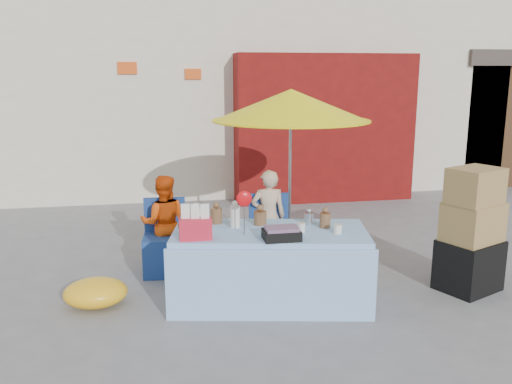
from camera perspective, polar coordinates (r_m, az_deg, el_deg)
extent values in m
plane|color=slate|center=(5.64, -1.73, -11.41)|extent=(80.00, 80.00, 0.00)
cube|color=silver|center=(12.12, -7.03, 12.28)|extent=(12.00, 5.00, 4.50)
cube|color=maroon|center=(9.81, 7.23, 6.67)|extent=(3.20, 0.60, 2.60)
cube|color=#4C331E|center=(13.31, 22.81, 6.89)|extent=(2.60, 3.00, 2.40)
cube|color=#3F3833|center=(13.27, 23.31, 12.69)|extent=(2.80, 3.20, 0.30)
cube|color=#DF4B12|center=(9.58, -13.40, 12.59)|extent=(0.32, 0.04, 0.20)
cube|color=#DF4B12|center=(9.60, -6.65, 12.24)|extent=(0.28, 0.04, 0.18)
cube|color=#99C4F4|center=(5.50, 1.48, -7.81)|extent=(2.04, 1.21, 0.75)
cube|color=#99C4F4|center=(5.09, 1.56, -9.81)|extent=(1.93, 0.41, 0.70)
cube|color=#99C4F4|center=(5.92, 1.41, -6.55)|extent=(1.93, 0.41, 0.70)
cylinder|color=white|center=(5.54, -6.35, -2.66)|extent=(0.13, 0.13, 0.18)
cylinder|color=brown|center=(5.62, -4.19, -2.50)|extent=(0.14, 0.14, 0.16)
cylinder|color=white|center=(5.45, -2.21, -2.61)|extent=(0.12, 0.12, 0.22)
cylinder|color=brown|center=(5.55, 0.43, -2.75)|extent=(0.15, 0.15, 0.14)
cylinder|color=#B2B2B7|center=(5.59, 5.60, -2.80)|extent=(0.11, 0.11, 0.12)
cylinder|color=brown|center=(5.49, 7.28, -2.97)|extent=(0.13, 0.13, 0.15)
cylinder|color=white|center=(5.33, 4.77, -3.73)|extent=(0.09, 0.09, 0.09)
cylinder|color=white|center=(5.32, 8.60, -3.86)|extent=(0.09, 0.09, 0.09)
sphere|color=brown|center=(5.31, -7.42, -3.52)|extent=(0.15, 0.15, 0.15)
ellipsoid|color=red|center=(5.14, -1.25, -0.70)|extent=(0.16, 0.08, 0.15)
cube|color=red|center=(5.10, -6.39, -3.88)|extent=(0.32, 0.20, 0.20)
cube|color=black|center=(5.08, 2.70, -4.53)|extent=(0.38, 0.30, 0.09)
cube|color=navy|center=(6.38, -9.55, -6.50)|extent=(0.51, 0.49, 0.45)
cube|color=navy|center=(6.47, -9.59, -2.30)|extent=(0.48, 0.07, 0.40)
cube|color=navy|center=(6.51, 1.56, -5.93)|extent=(0.51, 0.49, 0.45)
cube|color=navy|center=(6.60, 1.32, -1.82)|extent=(0.48, 0.07, 0.40)
imported|color=#DE480B|center=(6.43, -9.69, -3.21)|extent=(0.58, 0.46, 1.13)
imported|color=beige|center=(6.55, 1.31, -2.61)|extent=(0.44, 0.30, 1.15)
cylinder|color=gray|center=(6.67, 3.59, 1.38)|extent=(0.04, 0.04, 2.00)
cone|color=#FFEA0D|center=(6.55, 3.69, 9.12)|extent=(1.90, 1.90, 0.38)
cylinder|color=#FFEA0D|center=(6.56, 3.67, 7.55)|extent=(1.90, 1.90, 0.02)
cube|color=black|center=(6.26, 21.49, -7.17)|extent=(0.75, 0.69, 0.54)
cube|color=olive|center=(6.12, 21.85, -2.94)|extent=(0.69, 0.63, 0.41)
cube|color=olive|center=(6.00, 22.09, 0.61)|extent=(0.64, 0.57, 0.37)
ellipsoid|color=yellow|center=(5.70, -16.53, -10.13)|extent=(0.66, 0.54, 0.28)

